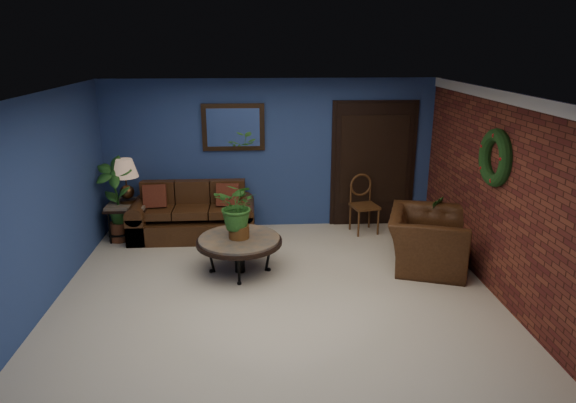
{
  "coord_description": "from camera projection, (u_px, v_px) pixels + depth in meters",
  "views": [
    {
      "loc": [
        -0.23,
        -5.93,
        3.07
      ],
      "look_at": [
        0.18,
        0.55,
        1.03
      ],
      "focal_mm": 32.0,
      "sensor_mm": 36.0,
      "label": 1
    }
  ],
  "objects": [
    {
      "name": "floor_plant",
      "position": [
        429.0,
        222.0,
        7.71
      ],
      "size": [
        0.45,
        0.39,
        0.88
      ],
      "color": "brown",
      "rests_on": "ground"
    },
    {
      "name": "coffee_plant",
      "position": [
        238.0,
        207.0,
        6.86
      ],
      "size": [
        0.74,
        0.7,
        0.79
      ],
      "color": "brown",
      "rests_on": "coffee_table"
    },
    {
      "name": "coffee_table",
      "position": [
        239.0,
        242.0,
        7.01
      ],
      "size": [
        1.17,
        1.17,
        0.5
      ],
      "rotation": [
        0.0,
        0.0,
        -0.36
      ],
      "color": "#55504A",
      "rests_on": "ground"
    },
    {
      "name": "armchair",
      "position": [
        427.0,
        240.0,
        7.21
      ],
      "size": [
        1.39,
        1.48,
        0.78
      ],
      "primitive_type": "imported",
      "rotation": [
        0.0,
        0.0,
        1.24
      ],
      "color": "#472814",
      "rests_on": "ground"
    },
    {
      "name": "floor",
      "position": [
        277.0,
        291.0,
        6.57
      ],
      "size": [
        5.5,
        5.5,
        0.0
      ],
      "primitive_type": "plane",
      "color": "beige",
      "rests_on": "ground"
    },
    {
      "name": "wall_back",
      "position": [
        270.0,
        155.0,
        8.58
      ],
      "size": [
        5.5,
        0.04,
        2.5
      ],
      "primitive_type": "cube",
      "color": "navy",
      "rests_on": "ground"
    },
    {
      "name": "closet_door",
      "position": [
        373.0,
        165.0,
        8.72
      ],
      "size": [
        1.44,
        0.06,
        2.18
      ],
      "primitive_type": "cube",
      "color": "black",
      "rests_on": "wall_back"
    },
    {
      "name": "end_table",
      "position": [
        129.0,
        211.0,
        8.25
      ],
      "size": [
        0.65,
        0.65,
        0.6
      ],
      "color": "#55504A",
      "rests_on": "ground"
    },
    {
      "name": "sofa",
      "position": [
        193.0,
        218.0,
        8.39
      ],
      "size": [
        1.98,
        0.86,
        0.89
      ],
      "color": "#472814",
      "rests_on": "ground"
    },
    {
      "name": "tall_plant",
      "position": [
        116.0,
        197.0,
        8.06
      ],
      "size": [
        0.65,
        0.51,
        1.35
      ],
      "color": "brown",
      "rests_on": "ground"
    },
    {
      "name": "wall_right_brick",
      "position": [
        497.0,
        194.0,
        6.36
      ],
      "size": [
        0.04,
        5.0,
        2.5
      ],
      "primitive_type": "cube",
      "color": "maroon",
      "rests_on": "ground"
    },
    {
      "name": "wall_left",
      "position": [
        43.0,
        202.0,
        6.04
      ],
      "size": [
        0.04,
        5.0,
        2.5
      ],
      "primitive_type": "cube",
      "color": "navy",
      "rests_on": "ground"
    },
    {
      "name": "table_lamp",
      "position": [
        125.0,
        176.0,
        8.08
      ],
      "size": [
        0.41,
        0.41,
        0.68
      ],
      "color": "#432B17",
      "rests_on": "end_table"
    },
    {
      "name": "crown_molding",
      "position": [
        507.0,
        98.0,
        6.01
      ],
      "size": [
        0.03,
        5.0,
        0.14
      ],
      "primitive_type": "cube",
      "color": "white",
      "rests_on": "wall_right_brick"
    },
    {
      "name": "wreath",
      "position": [
        495.0,
        158.0,
        6.27
      ],
      "size": [
        0.16,
        0.72,
        0.72
      ],
      "primitive_type": "torus",
      "rotation": [
        0.0,
        1.57,
        0.0
      ],
      "color": "black",
      "rests_on": "wall_right_brick"
    },
    {
      "name": "wall_mirror",
      "position": [
        233.0,
        127.0,
        8.37
      ],
      "size": [
        1.02,
        0.06,
        0.77
      ],
      "primitive_type": "cube",
      "color": "#432B17",
      "rests_on": "wall_back"
    },
    {
      "name": "ceiling",
      "position": [
        276.0,
        93.0,
        5.83
      ],
      "size": [
        5.5,
        5.0,
        0.02
      ],
      "primitive_type": "cube",
      "color": "silver",
      "rests_on": "wall_back"
    },
    {
      "name": "side_chair",
      "position": [
        363.0,
        200.0,
        8.52
      ],
      "size": [
        0.49,
        0.49,
        0.97
      ],
      "rotation": [
        0.0,
        0.0,
        0.22
      ],
      "color": "#543118",
      "rests_on": "ground"
    }
  ]
}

